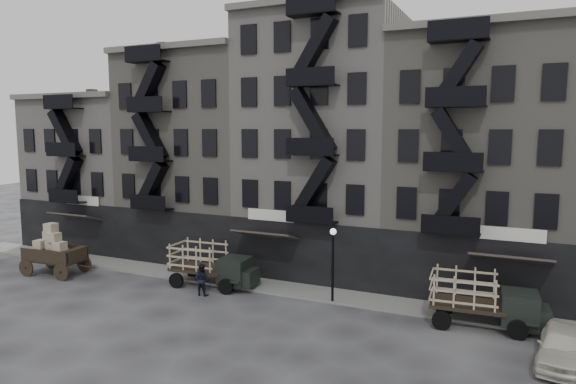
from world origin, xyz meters
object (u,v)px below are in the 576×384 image
at_px(stake_truck_west, 211,262).
at_px(car_east, 563,346).
at_px(pedestrian_mid, 202,279).
at_px(horse, 54,251).
at_px(stake_truck_east, 484,297).
at_px(wagon, 53,245).

distance_m(stake_truck_west, car_east, 19.30).
bearing_deg(stake_truck_west, pedestrian_mid, -81.06).
height_order(horse, pedestrian_mid, pedestrian_mid).
xyz_separation_m(stake_truck_east, car_east, (3.28, -2.91, -0.77)).
relative_size(stake_truck_west, stake_truck_east, 1.00).
relative_size(horse, pedestrian_mid, 0.98).
relative_size(wagon, stake_truck_east, 0.76).
xyz_separation_m(stake_truck_west, stake_truck_east, (15.78, 0.03, -0.00)).
relative_size(horse, wagon, 0.43).
xyz_separation_m(wagon, car_east, (30.18, -0.75, -1.18)).
bearing_deg(stake_truck_west, stake_truck_east, -3.90).
bearing_deg(stake_truck_east, car_east, -46.04).
distance_m(wagon, pedestrian_mid, 11.54).
xyz_separation_m(horse, wagon, (2.70, -2.32, 1.20)).
relative_size(horse, car_east, 0.40).
distance_m(car_east, pedestrian_mid, 18.73).
height_order(car_east, pedestrian_mid, pedestrian_mid).
height_order(stake_truck_east, car_east, stake_truck_east).
distance_m(horse, pedestrian_mid, 14.31).
height_order(horse, stake_truck_east, stake_truck_east).
relative_size(wagon, stake_truck_west, 0.76).
distance_m(horse, wagon, 3.75).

